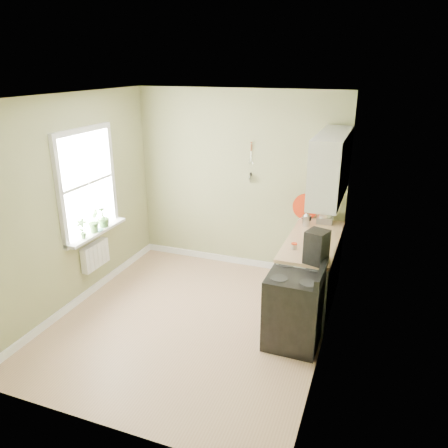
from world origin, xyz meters
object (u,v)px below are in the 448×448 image
(stove, at_px, (295,307))
(coffee_maker, at_px, (316,248))
(stand_mixer, at_px, (326,208))
(kettle, at_px, (306,219))

(stove, relative_size, coffee_maker, 2.58)
(stand_mixer, height_order, kettle, stand_mixer)
(stand_mixer, bearing_deg, stove, -92.03)
(coffee_maker, bearing_deg, kettle, 105.33)
(kettle, relative_size, coffee_maker, 0.49)
(kettle, distance_m, coffee_maker, 1.19)
(stove, distance_m, kettle, 1.51)
(stove, height_order, coffee_maker, coffee_maker)
(stove, xyz_separation_m, kettle, (-0.16, 1.39, 0.57))
(stove, bearing_deg, kettle, 96.62)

